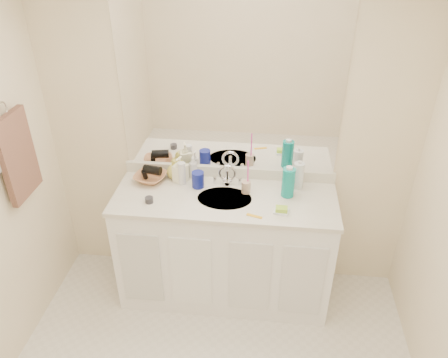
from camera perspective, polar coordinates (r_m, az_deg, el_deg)
wall_back at (r=3.04m, az=0.69°, el=5.61°), size 2.60×0.02×2.40m
vanity_cabinet at (r=3.24m, az=0.10°, el=-8.99°), size 1.50×0.55×0.85m
countertop at (r=2.97m, az=0.11°, el=-2.53°), size 1.52×0.57×0.03m
backsplash at (r=3.16m, az=0.63°, el=0.93°), size 1.52×0.03×0.08m
sink_basin at (r=2.95m, az=0.07°, el=-2.70°), size 0.37×0.37×0.02m
faucet at (r=3.07m, az=0.44°, el=0.22°), size 0.02×0.02×0.11m
mirror at (r=2.89m, az=0.72°, el=11.98°), size 1.48×0.01×1.20m
blue_mug at (r=3.04m, az=-3.42°, el=-0.09°), size 0.10×0.10×0.12m
tan_cup at (r=2.99m, az=2.89°, el=-1.04°), size 0.08×0.08×0.09m
toothbrush at (r=2.93m, az=3.15°, el=0.72°), size 0.01×0.04×0.21m
mouthwash_bottle at (r=2.95m, az=8.40°, el=-0.45°), size 0.09×0.09×0.21m
clear_pump_bottle at (r=3.05m, az=9.70°, el=0.44°), size 0.09×0.09×0.19m
soap_dish at (r=2.83m, az=7.49°, el=-4.23°), size 0.11×0.09×0.01m
green_soap at (r=2.82m, az=7.51°, el=-3.92°), size 0.08×0.06×0.03m
orange_comb at (r=2.78m, az=3.99°, el=-4.85°), size 0.11×0.05×0.00m
dark_jar at (r=2.94m, az=-9.75°, el=-2.71°), size 0.07×0.07×0.04m
extra_white_bottle at (r=3.07m, az=-5.52°, el=0.73°), size 0.05×0.05×0.17m
soap_bottle_white at (r=3.14m, az=-4.03°, el=1.57°), size 0.07×0.07×0.17m
soap_bottle_cream at (r=3.09m, az=-5.74°, el=1.27°), size 0.11×0.12×0.19m
soap_bottle_yellow at (r=3.15m, az=-6.50°, el=1.31°), size 0.15×0.15×0.15m
wicker_basket at (r=3.16m, az=-9.59°, el=0.21°), size 0.27×0.27×0.05m
hair_dryer at (r=3.13m, az=-9.34°, el=1.17°), size 0.14×0.09×0.06m
towel_ring at (r=2.85m, az=-27.03°, el=7.97°), size 0.01×0.11×0.11m
hand_towel at (r=2.96m, az=-25.31°, el=2.70°), size 0.04×0.32×0.55m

